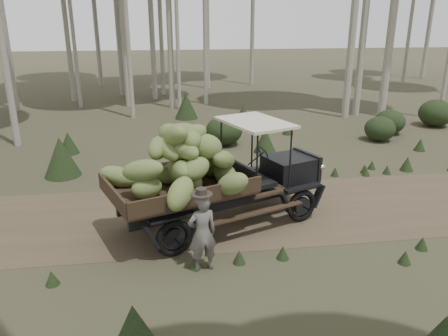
{
  "coord_description": "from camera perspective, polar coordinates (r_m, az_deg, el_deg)",
  "views": [
    {
      "loc": [
        -3.5,
        -10.12,
        4.79
      ],
      "look_at": [
        -2.11,
        -0.51,
        1.42
      ],
      "focal_mm": 35.0,
      "sensor_mm": 36.0,
      "label": 1
    }
  ],
  "objects": [
    {
      "name": "ground",
      "position": [
        11.73,
        9.96,
        -5.27
      ],
      "size": [
        120.0,
        120.0,
        0.0
      ],
      "primitive_type": "plane",
      "color": "#473D2B",
      "rests_on": "ground"
    },
    {
      "name": "dirt_track",
      "position": [
        11.73,
        9.96,
        -5.26
      ],
      "size": [
        70.0,
        4.0,
        0.01
      ],
      "primitive_type": "cube",
      "color": "brown",
      "rests_on": "ground"
    },
    {
      "name": "banana_truck",
      "position": [
        9.93,
        -2.82,
        0.24
      ],
      "size": [
        5.66,
        3.72,
        2.76
      ],
      "rotation": [
        0.0,
        0.0,
        0.37
      ],
      "color": "black",
      "rests_on": "ground"
    },
    {
      "name": "farmer",
      "position": [
        8.59,
        -2.86,
        -8.39
      ],
      "size": [
        0.66,
        0.52,
        1.74
      ],
      "rotation": [
        0.0,
        0.0,
        3.39
      ],
      "color": "#5D5A55",
      "rests_on": "ground"
    },
    {
      "name": "undergrowth",
      "position": [
        12.15,
        10.81,
        -1.67
      ],
      "size": [
        23.43,
        21.89,
        1.33
      ],
      "color": "#233319",
      "rests_on": "ground"
    }
  ]
}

